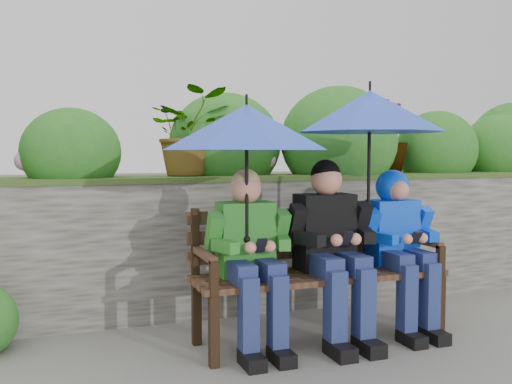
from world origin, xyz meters
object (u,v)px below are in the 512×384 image
object	(u,v)px
boy_left	(251,250)
boy_middle	(332,242)
boy_right	(400,236)
umbrella_left	(247,127)
park_bench	(315,264)
umbrella_right	(370,111)

from	to	relation	value
boy_left	boy_middle	xyz separation A→B (m)	(0.55, -0.01, 0.02)
boy_right	umbrella_left	size ratio (longest dim) A/B	1.07
boy_left	boy_middle	bearing A→B (deg)	-0.55
park_bench	umbrella_right	world-z (taller)	umbrella_right
park_bench	boy_left	bearing A→B (deg)	-170.91
umbrella_right	boy_right	bearing A→B (deg)	-1.30
boy_right	umbrella_left	xyz separation A→B (m)	(-1.09, -0.01, 0.71)
boy_middle	umbrella_right	world-z (taller)	umbrella_right
park_bench	umbrella_left	size ratio (longest dim) A/B	1.60
boy_left	umbrella_right	size ratio (longest dim) A/B	1.13
boy_middle	umbrella_right	size ratio (longest dim) A/B	1.18
boy_middle	boy_left	bearing A→B (deg)	179.45
park_bench	boy_right	xyz separation A→B (m)	(0.59, -0.06, 0.16)
boy_left	boy_middle	size ratio (longest dim) A/B	0.95
boy_right	boy_left	bearing A→B (deg)	-179.22
park_bench	boy_left	world-z (taller)	boy_left
boy_right	umbrella_left	bearing A→B (deg)	-179.40
boy_right	umbrella_right	bearing A→B (deg)	178.70
boy_middle	umbrella_left	distance (m)	0.92
boy_middle	umbrella_right	xyz separation A→B (m)	(0.28, 0.03, 0.84)
boy_right	umbrella_left	distance (m)	1.30
umbrella_right	park_bench	bearing A→B (deg)	171.12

